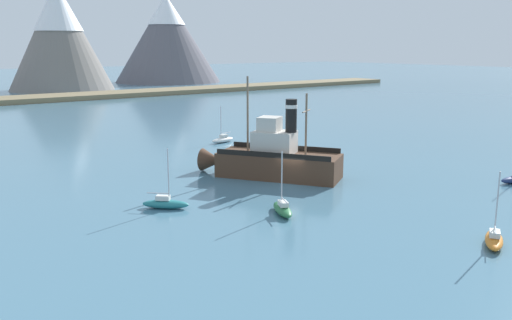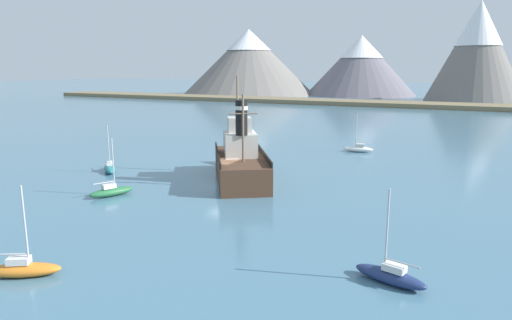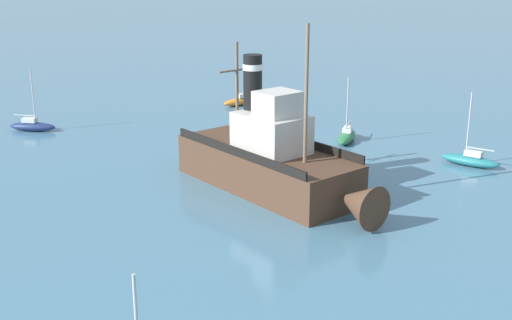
% 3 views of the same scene
% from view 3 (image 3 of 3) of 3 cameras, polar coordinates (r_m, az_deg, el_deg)
% --- Properties ---
extents(ground_plane, '(600.00, 600.00, 0.00)m').
position_cam_3_polar(ground_plane, '(40.90, 1.05, -1.18)').
color(ground_plane, '#477289').
extents(old_tugboat, '(10.57, 13.96, 9.90)m').
position_cam_3_polar(old_tugboat, '(37.28, 1.48, -0.08)').
color(old_tugboat, '#4C3323').
rests_on(old_tugboat, ground).
extents(sailboat_teal, '(3.52, 3.40, 4.90)m').
position_cam_3_polar(sailboat_teal, '(44.55, 18.50, 0.04)').
color(sailboat_teal, '#23757A').
rests_on(sailboat_teal, ground).
extents(sailboat_green, '(2.62, 3.91, 4.90)m').
position_cam_3_polar(sailboat_green, '(48.46, 8.09, 2.14)').
color(sailboat_green, '#286B3D').
rests_on(sailboat_green, ground).
extents(sailboat_navy, '(3.96, 2.10, 4.90)m').
position_cam_3_polar(sailboat_navy, '(54.01, -19.26, 2.90)').
color(sailboat_navy, navy).
rests_on(sailboat_navy, ground).
extents(sailboat_orange, '(3.83, 2.90, 4.90)m').
position_cam_3_polar(sailboat_orange, '(60.32, -1.36, 5.31)').
color(sailboat_orange, orange).
rests_on(sailboat_orange, ground).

